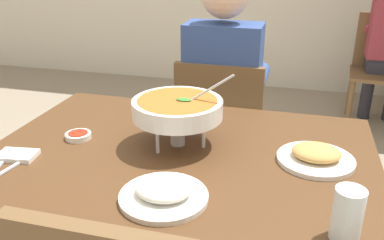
% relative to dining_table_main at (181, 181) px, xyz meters
% --- Properties ---
extents(dining_table_main, '(1.26, 0.89, 0.77)m').
position_rel_dining_table_main_xyz_m(dining_table_main, '(0.00, 0.00, 0.00)').
color(dining_table_main, '#51331C').
rests_on(dining_table_main, ground_plane).
extents(chair_diner_main, '(0.44, 0.44, 0.90)m').
position_rel_dining_table_main_xyz_m(chair_diner_main, '(-0.00, 0.73, -0.15)').
color(chair_diner_main, brown).
rests_on(chair_diner_main, ground_plane).
extents(diner_main, '(0.40, 0.45, 1.31)m').
position_rel_dining_table_main_xyz_m(diner_main, '(0.00, 0.76, 0.09)').
color(diner_main, '#2D2D38').
rests_on(diner_main, ground_plane).
extents(curry_bowl, '(0.33, 0.30, 0.26)m').
position_rel_dining_table_main_xyz_m(curry_bowl, '(-0.02, 0.05, 0.24)').
color(curry_bowl, silver).
rests_on(curry_bowl, dining_table_main).
extents(rice_plate, '(0.24, 0.24, 0.06)m').
position_rel_dining_table_main_xyz_m(rice_plate, '(0.04, -0.28, 0.13)').
color(rice_plate, white).
rests_on(rice_plate, dining_table_main).
extents(appetizer_plate, '(0.24, 0.24, 0.06)m').
position_rel_dining_table_main_xyz_m(appetizer_plate, '(0.43, 0.04, 0.13)').
color(appetizer_plate, white).
rests_on(appetizer_plate, dining_table_main).
extents(sauce_dish, '(0.09, 0.09, 0.02)m').
position_rel_dining_table_main_xyz_m(sauce_dish, '(-0.37, 0.00, 0.12)').
color(sauce_dish, white).
rests_on(sauce_dish, dining_table_main).
extents(napkin_folded, '(0.13, 0.10, 0.02)m').
position_rel_dining_table_main_xyz_m(napkin_folded, '(-0.49, -0.18, 0.12)').
color(napkin_folded, white).
rests_on(napkin_folded, dining_table_main).
extents(fork_utensil, '(0.06, 0.17, 0.01)m').
position_rel_dining_table_main_xyz_m(fork_utensil, '(-0.51, -0.23, 0.12)').
color(fork_utensil, silver).
rests_on(fork_utensil, dining_table_main).
extents(spoon_utensil, '(0.04, 0.17, 0.01)m').
position_rel_dining_table_main_xyz_m(spoon_utensil, '(-0.46, -0.23, 0.12)').
color(spoon_utensil, silver).
rests_on(spoon_utensil, dining_table_main).
extents(drink_glass, '(0.07, 0.07, 0.13)m').
position_rel_dining_table_main_xyz_m(drink_glass, '(0.49, -0.33, 0.17)').
color(drink_glass, silver).
rests_on(drink_glass, dining_table_main).
extents(chair_bg_middle, '(0.48, 0.48, 0.90)m').
position_rel_dining_table_main_xyz_m(chair_bg_middle, '(0.99, 2.42, -0.15)').
color(chair_bg_middle, brown).
rests_on(chair_bg_middle, ground_plane).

